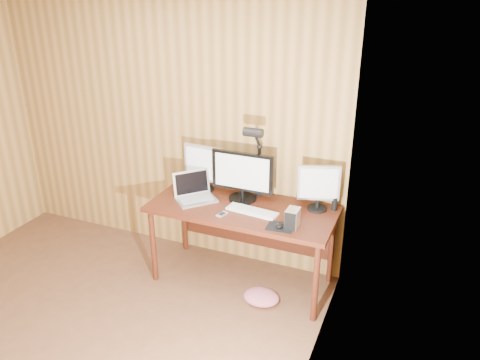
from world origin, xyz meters
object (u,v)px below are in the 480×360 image
Objects in this scene: desk at (245,216)px; desk_lamp at (256,152)px; laptop at (194,192)px; keyboard at (252,211)px; monitor_right at (319,187)px; phone at (222,214)px; speaker at (335,204)px; mouse at (280,225)px; hard_drive at (292,218)px; monitor_center at (243,176)px; monitor_left at (203,167)px.

desk_lamp is (0.05, 0.12, 0.57)m from desk.
laptop is 0.57m from keyboard.
desk_lamp reaches higher than monitor_right.
desk is 3.55× the size of keyboard.
phone is at bearing -75.74° from laptop.
desk_lamp reaches higher than speaker.
keyboard is 0.26m from phone.
speaker is (0.14, 0.05, -0.15)m from monitor_right.
mouse is at bearing -35.20° from desk.
keyboard is at bearing 163.60° from hard_drive.
hard_drive is at bearing 18.55° from phone.
desk_lamp is (0.15, 0.40, 0.44)m from phone.
hard_drive is 1.34× the size of phone.
phone is 0.61m from desk_lamp.
monitor_center reaches higher than hard_drive.
monitor_center is 5.09× the size of mouse.
desk is 13.52× the size of speaker.
desk is 4.03× the size of monitor_right.
monitor_right is 0.41m from hard_drive.
mouse is 0.11m from hard_drive.
monitor_right is at bearing 33.77° from keyboard.
monitor_right is 3.35× the size of speaker.
desk is at bearing -167.08° from speaker.
desk is 0.70m from monitor_right.
keyboard is at bearing -49.85° from monitor_center.
monitor_left is at bearing -177.46° from speaker.
phone is (0.36, -0.20, -0.05)m from laptop.
monitor_left is 3.64× the size of speaker.
laptop is at bearing 155.63° from mouse.
mouse is at bearing -60.59° from laptop.
monitor_center reaches higher than speaker.
phone is at bearing -117.27° from desk_lamp.
phone is at bearing -42.71° from monitor_left.
monitor_left is at bearing 159.46° from hard_drive.
keyboard reaches higher than phone.
hard_drive is (0.95, -0.37, -0.16)m from monitor_left.
laptop is at bearing -165.27° from desk_lamp.
laptop is at bearing -168.17° from speaker.
desk_lamp reaches higher than phone.
desk_lamp reaches higher than laptop.
monitor_center is at bearing -172.49° from speaker.
monitor_right is (0.61, 0.12, 0.33)m from desk.
monitor_left is 0.58m from phone.
laptop is 0.97m from hard_drive.
keyboard is 4.08× the size of mouse.
monitor_left reaches higher than keyboard.
speaker is (0.80, 0.10, -0.17)m from monitor_center.
monitor_left is 3.80× the size of phone.
monitor_right is at bearing 4.97° from monitor_center.
desk is 0.58m from desk_lamp.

